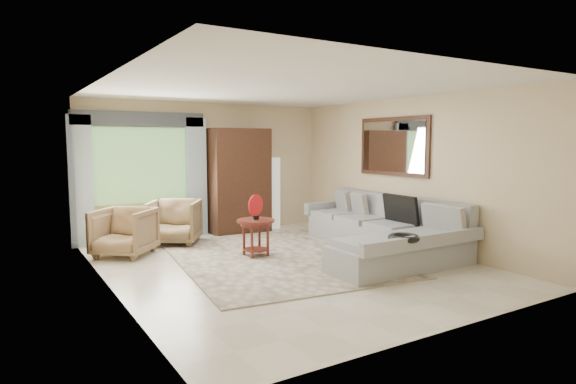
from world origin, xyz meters
TOP-DOWN VIEW (x-y plane):
  - ground at (0.00, 0.00)m, footprint 6.00×6.00m
  - area_rug at (0.08, 0.44)m, footprint 3.46×4.33m
  - sectional_sofa at (1.78, -0.18)m, footprint 2.30×3.46m
  - tv_screen at (2.05, -0.29)m, footprint 0.14×0.74m
  - garden_hose at (1.00, -1.42)m, footprint 0.43×0.43m
  - coffee_table at (-0.16, 0.66)m, footprint 0.60×0.60m
  - red_disc at (-0.16, 0.66)m, footprint 0.32×0.15m
  - armchair_left at (-1.94, 1.82)m, footprint 1.19×1.19m
  - armchair_right at (-0.96, 2.29)m, footprint 1.19×1.20m
  - potted_plant at (-2.06, 2.85)m, footprint 0.51×0.46m
  - armoire at (0.55, 2.72)m, footprint 1.20×0.55m
  - floor_lamp at (1.35, 2.78)m, footprint 0.24×0.24m
  - window at (-1.35, 2.97)m, footprint 1.80×0.04m
  - curtain_left at (-2.40, 2.88)m, footprint 0.40×0.08m
  - curtain_right at (-0.30, 2.88)m, footprint 0.40×0.08m
  - valance at (-1.35, 2.90)m, footprint 2.40×0.12m
  - wall_mirror at (2.46, 0.35)m, footprint 0.05×1.70m

SIDE VIEW (x-z plane):
  - ground at x=0.00m, z-range 0.00..0.00m
  - area_rug at x=0.08m, z-range 0.00..0.02m
  - potted_plant at x=-2.06m, z-range 0.00..0.51m
  - sectional_sofa at x=1.78m, z-range -0.17..0.73m
  - coffee_table at x=-0.16m, z-range 0.02..0.62m
  - armchair_left at x=-1.94m, z-range 0.00..0.78m
  - armchair_right at x=-0.96m, z-range 0.00..0.80m
  - garden_hose at x=1.00m, z-range 0.50..0.59m
  - tv_screen at x=2.05m, z-range 0.48..0.96m
  - floor_lamp at x=1.35m, z-range 0.00..1.50m
  - red_disc at x=-0.16m, z-range 0.66..1.00m
  - armoire at x=0.55m, z-range 0.00..2.10m
  - curtain_left at x=-2.40m, z-range 0.00..2.30m
  - curtain_right at x=-0.30m, z-range 0.00..2.30m
  - window at x=-1.35m, z-range 0.70..2.10m
  - wall_mirror at x=2.46m, z-range 1.22..2.27m
  - valance at x=-1.35m, z-range 2.12..2.38m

